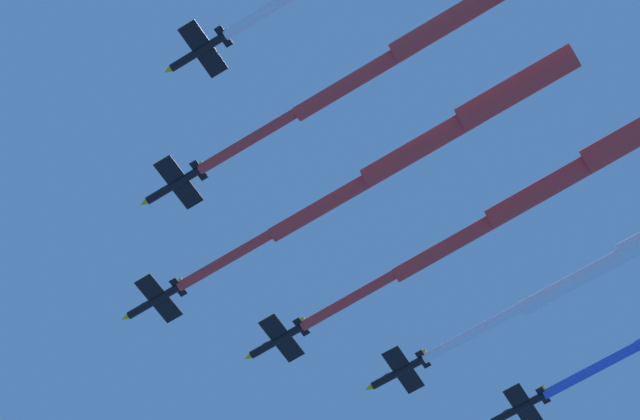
{
  "coord_description": "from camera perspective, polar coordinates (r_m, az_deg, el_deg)",
  "views": [
    {
      "loc": [
        40.96,
        -44.23,
        -18.47
      ],
      "look_at": [
        0.0,
        0.0,
        166.88
      ],
      "focal_mm": 80.1,
      "sensor_mm": 36.0,
      "label": 1
    }
  ],
  "objects": [
    {
      "name": "jet_port_inner",
      "position": [
        188.01,
        5.41,
        7.7
      ],
      "size": [
        71.86,
        19.05,
        4.26
      ],
      "color": "black"
    },
    {
      "name": "jet_starboard_inner",
      "position": [
        195.85,
        9.1,
        0.95
      ],
      "size": [
        71.34,
        18.94,
        4.26
      ],
      "color": "black"
    },
    {
      "name": "jet_lead",
      "position": [
        193.84,
        4.16,
        2.63
      ],
      "size": [
        71.81,
        19.22,
        4.29
      ],
      "color": "black"
    }
  ]
}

